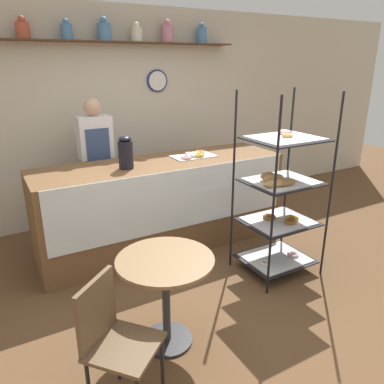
{
  "coord_description": "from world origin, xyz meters",
  "views": [
    {
      "loc": [
        -1.67,
        -2.58,
        2.03
      ],
      "look_at": [
        0.0,
        0.36,
        0.85
      ],
      "focal_mm": 35.0,
      "sensor_mm": 36.0,
      "label": 1
    }
  ],
  "objects_px": {
    "cafe_chair": "(111,333)",
    "donut_tray_counter": "(194,155)",
    "cafe_table": "(166,280)",
    "person_worker": "(97,163)",
    "coffee_carafe": "(126,153)",
    "pastry_rack": "(280,199)"
  },
  "relations": [
    {
      "from": "pastry_rack",
      "to": "donut_tray_counter",
      "type": "height_order",
      "value": "pastry_rack"
    },
    {
      "from": "pastry_rack",
      "to": "person_worker",
      "type": "xyz_separation_m",
      "value": [
        -1.28,
        1.72,
        0.13
      ]
    },
    {
      "from": "coffee_carafe",
      "to": "donut_tray_counter",
      "type": "xyz_separation_m",
      "value": [
        0.84,
        0.08,
        -0.14
      ]
    },
    {
      "from": "cafe_chair",
      "to": "donut_tray_counter",
      "type": "bearing_deg",
      "value": 7.97
    },
    {
      "from": "pastry_rack",
      "to": "coffee_carafe",
      "type": "height_order",
      "value": "pastry_rack"
    },
    {
      "from": "cafe_chair",
      "to": "donut_tray_counter",
      "type": "distance_m",
      "value": 2.47
    },
    {
      "from": "cafe_table",
      "to": "person_worker",
      "type": "bearing_deg",
      "value": 86.33
    },
    {
      "from": "coffee_carafe",
      "to": "donut_tray_counter",
      "type": "height_order",
      "value": "coffee_carafe"
    },
    {
      "from": "person_worker",
      "to": "cafe_table",
      "type": "distance_m",
      "value": 2.15
    },
    {
      "from": "person_worker",
      "to": "coffee_carafe",
      "type": "xyz_separation_m",
      "value": [
        0.11,
        -0.7,
        0.25
      ]
    },
    {
      "from": "pastry_rack",
      "to": "coffee_carafe",
      "type": "xyz_separation_m",
      "value": [
        -1.17,
        1.02,
        0.38
      ]
    },
    {
      "from": "person_worker",
      "to": "donut_tray_counter",
      "type": "bearing_deg",
      "value": -33.19
    },
    {
      "from": "pastry_rack",
      "to": "cafe_table",
      "type": "bearing_deg",
      "value": -164.48
    },
    {
      "from": "cafe_chair",
      "to": "cafe_table",
      "type": "bearing_deg",
      "value": -7.99
    },
    {
      "from": "cafe_chair",
      "to": "coffee_carafe",
      "type": "xyz_separation_m",
      "value": [
        0.76,
        1.74,
        0.64
      ]
    },
    {
      "from": "cafe_table",
      "to": "donut_tray_counter",
      "type": "xyz_separation_m",
      "value": [
        1.09,
        1.49,
        0.48
      ]
    },
    {
      "from": "person_worker",
      "to": "coffee_carafe",
      "type": "bearing_deg",
      "value": -80.89
    },
    {
      "from": "cafe_chair",
      "to": "donut_tray_counter",
      "type": "height_order",
      "value": "donut_tray_counter"
    },
    {
      "from": "pastry_rack",
      "to": "coffee_carafe",
      "type": "bearing_deg",
      "value": 138.92
    },
    {
      "from": "person_worker",
      "to": "cafe_chair",
      "type": "distance_m",
      "value": 2.56
    },
    {
      "from": "pastry_rack",
      "to": "person_worker",
      "type": "height_order",
      "value": "pastry_rack"
    },
    {
      "from": "cafe_table",
      "to": "cafe_chair",
      "type": "height_order",
      "value": "cafe_chair"
    }
  ]
}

